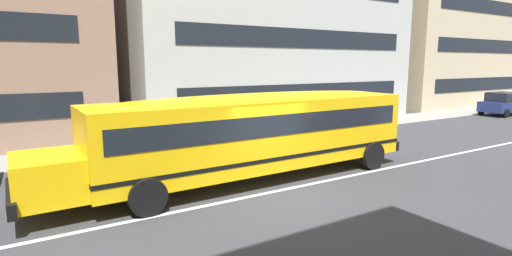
# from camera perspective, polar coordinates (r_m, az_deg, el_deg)

# --- Properties ---
(ground_plane) EXTENTS (400.00, 400.00, 0.00)m
(ground_plane) POSITION_cam_1_polar(r_m,az_deg,el_deg) (11.45, 2.54, -9.30)
(ground_plane) COLOR #38383D
(sidewalk_far) EXTENTS (120.00, 3.00, 0.01)m
(sidewalk_far) POSITION_cam_1_polar(r_m,az_deg,el_deg) (18.36, -11.57, -2.30)
(sidewalk_far) COLOR gray
(sidewalk_far) RESTS_ON ground_plane
(lane_centreline) EXTENTS (110.00, 0.16, 0.01)m
(lane_centreline) POSITION_cam_1_polar(r_m,az_deg,el_deg) (11.45, 2.54, -9.29)
(lane_centreline) COLOR silver
(lane_centreline) RESTS_ON ground_plane
(school_bus) EXTENTS (12.33, 2.92, 2.75)m
(school_bus) POSITION_cam_1_polar(r_m,az_deg,el_deg) (12.24, -0.52, -0.18)
(school_bus) COLOR yellow
(school_bus) RESTS_ON ground_plane
(parked_car_dark_blue_by_hydrant) EXTENTS (3.94, 1.95, 1.64)m
(parked_car_dark_blue_by_hydrant) POSITION_cam_1_polar(r_m,az_deg,el_deg) (33.11, 32.50, 3.05)
(parked_car_dark_blue_by_hydrant) COLOR navy
(parked_car_dark_blue_by_hydrant) RESTS_ON ground_plane
(apartment_block_far_centre) EXTENTS (19.06, 10.87, 13.30)m
(apartment_block_far_centre) POSITION_cam_1_polar(r_m,az_deg,el_deg) (28.20, 0.15, 15.48)
(apartment_block_far_centre) COLOR #B7B7B2
(apartment_block_far_centre) RESTS_ON ground_plane
(apartment_block_far_right) EXTENTS (18.53, 10.13, 16.50)m
(apartment_block_far_right) POSITION_cam_1_polar(r_m,az_deg,el_deg) (42.70, 25.51, 14.69)
(apartment_block_far_right) COLOR #C6B28E
(apartment_block_far_right) RESTS_ON ground_plane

